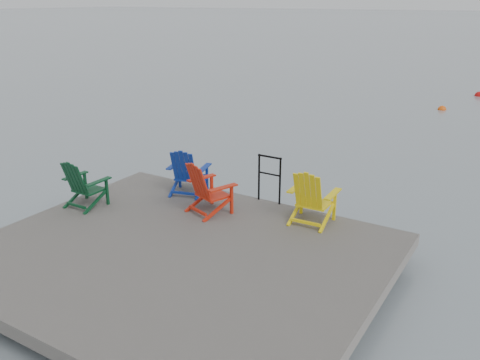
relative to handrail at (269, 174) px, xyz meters
The scene contains 9 objects.
ground 2.67m from the handrail, 95.83° to the right, with size 400.00×400.00×0.00m, color slate.
dock 2.56m from the handrail, 95.83° to the right, with size 6.00×5.00×1.40m.
handrail is the anchor object (origin of this frame).
chair_green 3.39m from the handrail, 144.61° to the right, with size 0.71×0.66×0.90m.
chair_blue 1.61m from the handrail, 163.13° to the right, with size 0.86×0.81×0.93m.
chair_red 1.23m from the handrail, 123.76° to the right, with size 0.90×0.86×0.95m.
chair_yellow 1.16m from the handrail, 24.27° to the right, with size 0.79×0.73×0.96m.
buoy_a 13.05m from the handrail, 87.09° to the left, with size 0.32×0.32×0.32m, color #F5570E.
buoy_b 17.04m from the handrail, 85.01° to the left, with size 0.40×0.40×0.40m, color #BB0C0B.
Camera 1 is at (4.40, -5.36, 4.10)m, focal length 38.00 mm.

